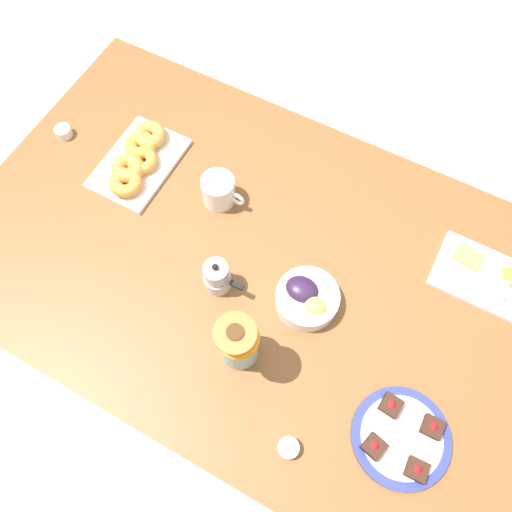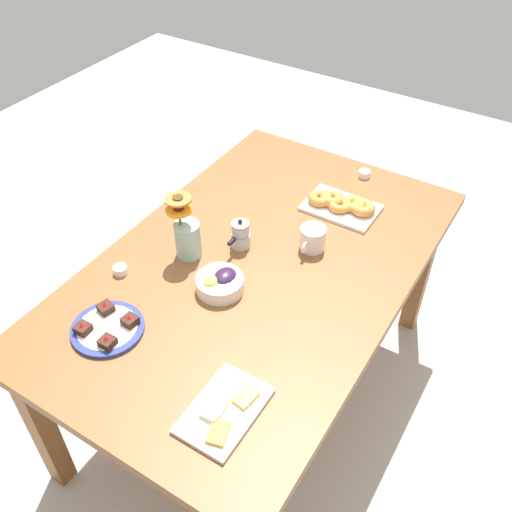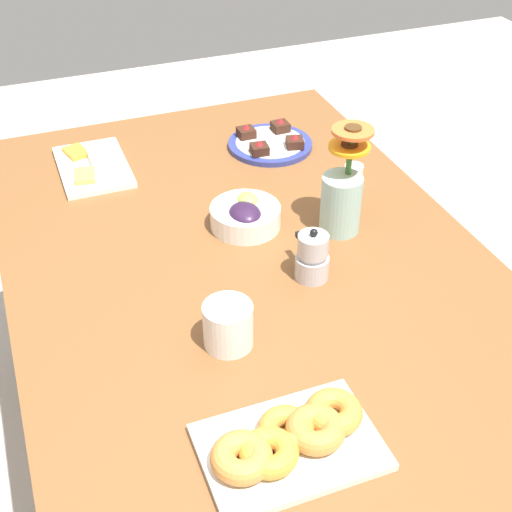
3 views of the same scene
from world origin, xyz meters
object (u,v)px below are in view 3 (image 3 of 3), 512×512
object	(u,v)px
cheese_platter	(92,166)
coffee_mug	(228,324)
grape_bowl	(245,215)
flower_vase	(342,196)
dining_table	(256,302)
moka_pot	(312,257)
croissant_platter	(290,440)
jam_cup_berry	(354,170)
dessert_plate	(270,143)

from	to	relation	value
cheese_platter	coffee_mug	bearing A→B (deg)	-170.94
coffee_mug	grape_bowl	world-z (taller)	coffee_mug
coffee_mug	flower_vase	size ratio (longest dim) A/B	0.51
dining_table	moka_pot	distance (m)	0.18
grape_bowl	croissant_platter	xyz separation A→B (m)	(-0.61, 0.15, -0.00)
coffee_mug	jam_cup_berry	size ratio (longest dim) A/B	2.64
croissant_platter	jam_cup_berry	bearing A→B (deg)	-33.71
dining_table	dessert_plate	bearing A→B (deg)	-24.85
grape_bowl	flower_vase	size ratio (longest dim) A/B	0.64
cheese_platter	croissant_platter	distance (m)	1.00
dining_table	moka_pot	world-z (taller)	moka_pot
dining_table	cheese_platter	world-z (taller)	cheese_platter
coffee_mug	dining_table	bearing A→B (deg)	-34.32
dining_table	flower_vase	distance (m)	0.30
grape_bowl	flower_vase	bearing A→B (deg)	-113.40
moka_pot	dining_table	bearing A→B (deg)	60.62
croissant_platter	dessert_plate	size ratio (longest dim) A/B	1.24
moka_pot	cheese_platter	bearing A→B (deg)	29.38
croissant_platter	moka_pot	distance (m)	0.44
dining_table	moka_pot	size ratio (longest dim) A/B	13.45
coffee_mug	moka_pot	xyz separation A→B (m)	(0.12, -0.22, 0.00)
croissant_platter	dessert_plate	distance (m)	1.00
dining_table	cheese_platter	size ratio (longest dim) A/B	6.15
grape_bowl	jam_cup_berry	distance (m)	0.35
grape_bowl	moka_pot	size ratio (longest dim) A/B	1.34
flower_vase	moka_pot	xyz separation A→B (m)	(-0.14, 0.13, -0.04)
dining_table	coffee_mug	size ratio (longest dim) A/B	12.63
coffee_mug	jam_cup_berry	distance (m)	0.68
flower_vase	cheese_platter	bearing A→B (deg)	45.22
cheese_platter	dessert_plate	distance (m)	0.47
croissant_platter	flower_vase	distance (m)	0.63
dessert_plate	moka_pot	xyz separation A→B (m)	(-0.55, 0.13, 0.04)
coffee_mug	grape_bowl	distance (m)	0.38
dessert_plate	moka_pot	bearing A→B (deg)	166.83
croissant_platter	moka_pot	bearing A→B (deg)	-28.86
coffee_mug	grape_bowl	size ratio (longest dim) A/B	0.79
jam_cup_berry	flower_vase	xyz separation A→B (m)	(-0.20, 0.14, 0.07)
dining_table	flower_vase	xyz separation A→B (m)	(0.08, -0.23, 0.17)
jam_cup_berry	moka_pot	size ratio (longest dim) A/B	0.40
coffee_mug	croissant_platter	xyz separation A→B (m)	(-0.26, -0.01, -0.02)
dining_table	coffee_mug	distance (m)	0.26
croissant_platter	flower_vase	world-z (taller)	flower_vase
coffee_mug	dessert_plate	bearing A→B (deg)	-27.55
dining_table	croissant_platter	bearing A→B (deg)	165.69
dining_table	grape_bowl	distance (m)	0.20
dessert_plate	flower_vase	world-z (taller)	flower_vase
dining_table	dessert_plate	world-z (taller)	dessert_plate
jam_cup_berry	coffee_mug	bearing A→B (deg)	133.07
moka_pot	croissant_platter	bearing A→B (deg)	151.14
dining_table	croissant_platter	world-z (taller)	croissant_platter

